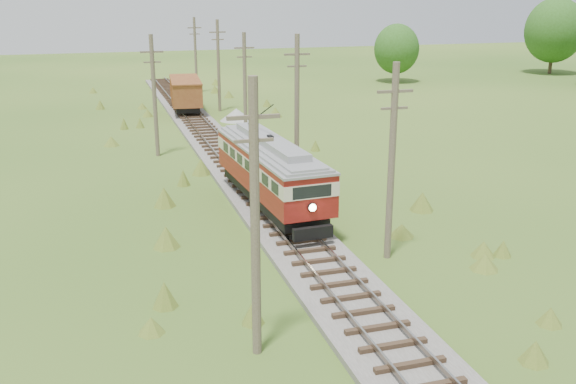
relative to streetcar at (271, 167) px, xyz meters
name	(u,v)px	position (x,y,z in m)	size (l,w,h in m)	color
railbed_main	(237,169)	(0.00, 8.49, -2.33)	(3.60, 96.00, 0.57)	#605B54
streetcar	(271,167)	(0.00, 0.00, 0.00)	(3.42, 11.83, 5.36)	black
gondola	(186,92)	(0.00, 31.09, -0.43)	(3.55, 8.73, 2.83)	black
gravel_pile	(238,115)	(4.00, 25.88, -1.99)	(3.12, 3.31, 1.14)	gray
utility_pole_r_2	(392,161)	(3.30, -7.51, 1.90)	(1.60, 0.30, 8.60)	brown
utility_pole_r_3	(297,107)	(3.20, 5.49, 2.10)	(1.60, 0.30, 9.00)	brown
utility_pole_r_4	(245,85)	(3.00, 18.49, 1.80)	(1.60, 0.30, 8.40)	brown
utility_pole_r_5	(219,65)	(3.40, 31.49, 2.05)	(1.60, 0.30, 8.90)	brown
utility_pole_r_6	(196,54)	(3.20, 44.49, 1.95)	(1.60, 0.30, 8.70)	brown
utility_pole_l_a	(255,219)	(-4.20, -13.51, 2.10)	(1.60, 0.30, 9.00)	brown
utility_pole_l_b	(154,95)	(-4.50, 14.49, 1.90)	(1.60, 0.30, 8.60)	brown
tree_right_5	(554,30)	(56.00, 48.49, 3.67)	(8.40, 8.40, 10.82)	#38281C
tree_mid_b	(397,49)	(30.00, 46.49, 1.81)	(5.88, 5.88, 7.57)	#38281C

